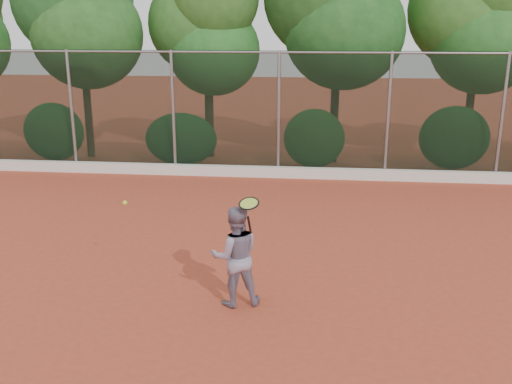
# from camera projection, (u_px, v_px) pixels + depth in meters

# --- Properties ---
(ground) EXTENTS (80.00, 80.00, 0.00)m
(ground) POSITION_uv_depth(u_px,v_px,m) (250.00, 279.00, 9.68)
(ground) COLOR #AA4028
(ground) RESTS_ON ground
(concrete_curb) EXTENTS (24.00, 0.20, 0.30)m
(concrete_curb) POSITION_uv_depth(u_px,v_px,m) (278.00, 172.00, 16.15)
(concrete_curb) COLOR silver
(concrete_curb) RESTS_ON ground
(tennis_player) EXTENTS (0.90, 0.79, 1.58)m
(tennis_player) POSITION_uv_depth(u_px,v_px,m) (235.00, 256.00, 8.62)
(tennis_player) COLOR gray
(tennis_player) RESTS_ON ground
(chainlink_fence) EXTENTS (24.09, 0.09, 3.50)m
(chainlink_fence) POSITION_uv_depth(u_px,v_px,m) (279.00, 111.00, 15.85)
(chainlink_fence) COLOR black
(chainlink_fence) RESTS_ON ground
(foliage_backdrop) EXTENTS (23.70, 3.63, 7.55)m
(foliage_backdrop) POSITION_uv_depth(u_px,v_px,m) (266.00, 17.00, 17.08)
(foliage_backdrop) COLOR #402B18
(foliage_backdrop) RESTS_ON ground
(tennis_racket) EXTENTS (0.38, 0.37, 0.57)m
(tennis_racket) POSITION_uv_depth(u_px,v_px,m) (249.00, 206.00, 8.26)
(tennis_racket) COLOR black
(tennis_racket) RESTS_ON ground
(tennis_ball_in_flight) EXTENTS (0.07, 0.07, 0.07)m
(tennis_ball_in_flight) POSITION_uv_depth(u_px,v_px,m) (125.00, 203.00, 9.13)
(tennis_ball_in_flight) COLOR #CEF638
(tennis_ball_in_flight) RESTS_ON ground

